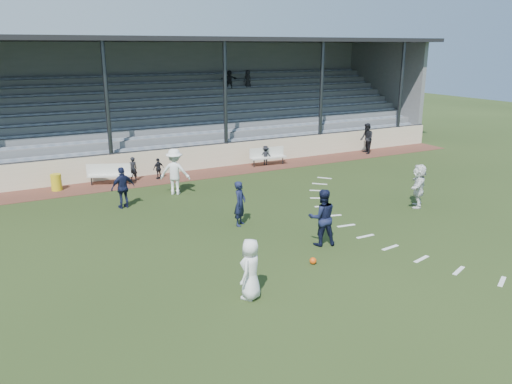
% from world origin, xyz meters
% --- Properties ---
extents(ground, '(90.00, 90.00, 0.00)m').
position_xyz_m(ground, '(0.00, 0.00, 0.00)').
color(ground, '#233315').
rests_on(ground, ground).
extents(cinder_track, '(34.00, 2.00, 0.02)m').
position_xyz_m(cinder_track, '(0.00, 10.50, 0.01)').
color(cinder_track, '#522A21').
rests_on(cinder_track, ground).
extents(retaining_wall, '(34.00, 0.18, 1.20)m').
position_xyz_m(retaining_wall, '(0.00, 11.55, 0.60)').
color(retaining_wall, beige).
rests_on(retaining_wall, ground).
extents(bench_left, '(2.00, 1.19, 0.95)m').
position_xyz_m(bench_left, '(-3.36, 10.64, 0.58)').
color(bench_left, silver).
rests_on(bench_left, cinder_track).
extents(bench_right, '(2.02, 0.58, 0.95)m').
position_xyz_m(bench_right, '(4.95, 10.64, 0.58)').
color(bench_right, silver).
rests_on(bench_right, cinder_track).
extents(trash_bin, '(0.46, 0.46, 0.73)m').
position_xyz_m(trash_bin, '(-5.66, 10.71, 0.39)').
color(trash_bin, gold).
rests_on(trash_bin, cinder_track).
extents(football, '(0.21, 0.21, 0.21)m').
position_xyz_m(football, '(0.04, -1.03, 0.10)').
color(football, '#DD4B0D').
rests_on(football, ground).
extents(player_white_lead, '(0.92, 0.89, 1.59)m').
position_xyz_m(player_white_lead, '(-2.50, -1.99, 0.79)').
color(player_white_lead, white).
rests_on(player_white_lead, ground).
extents(player_navy_lead, '(0.69, 0.69, 1.61)m').
position_xyz_m(player_navy_lead, '(-0.39, 2.97, 0.81)').
color(player_navy_lead, '#131835').
rests_on(player_navy_lead, ground).
extents(player_navy_mid, '(1.07, 0.94, 1.86)m').
position_xyz_m(player_navy_mid, '(1.12, 0.11, 0.93)').
color(player_navy_mid, '#131835').
rests_on(player_navy_mid, ground).
extents(player_white_wing, '(1.48, 1.31, 1.99)m').
position_xyz_m(player_white_wing, '(-1.17, 7.76, 0.99)').
color(player_white_wing, white).
rests_on(player_white_wing, ground).
extents(player_navy_wing, '(1.03, 0.59, 1.65)m').
position_xyz_m(player_navy_wing, '(-3.60, 6.90, 0.82)').
color(player_navy_wing, '#131835').
rests_on(player_navy_wing, ground).
extents(player_white_back, '(1.53, 1.47, 1.74)m').
position_xyz_m(player_white_back, '(6.78, 1.61, 0.87)').
color(player_white_back, white).
rests_on(player_white_back, ground).
extents(official, '(0.94, 1.05, 1.79)m').
position_xyz_m(official, '(11.60, 10.57, 0.92)').
color(official, black).
rests_on(official, cinder_track).
extents(sub_left_near, '(0.47, 0.34, 1.17)m').
position_xyz_m(sub_left_near, '(-2.26, 10.69, 0.60)').
color(sub_left_near, black).
rests_on(sub_left_near, cinder_track).
extents(sub_left_far, '(0.64, 0.42, 1.01)m').
position_xyz_m(sub_left_far, '(-1.06, 10.55, 0.53)').
color(sub_left_far, black).
rests_on(sub_left_far, cinder_track).
extents(sub_right, '(0.77, 0.61, 1.04)m').
position_xyz_m(sub_right, '(4.88, 10.73, 0.54)').
color(sub_right, black).
rests_on(sub_right, cinder_track).
extents(grandstand, '(34.60, 9.00, 6.61)m').
position_xyz_m(grandstand, '(0.00, 16.26, 2.20)').
color(grandstand, slate).
rests_on(grandstand, ground).
extents(penalty_arc, '(3.89, 14.63, 0.01)m').
position_xyz_m(penalty_arc, '(4.12, 0.00, 0.01)').
color(penalty_arc, silver).
rests_on(penalty_arc, ground).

